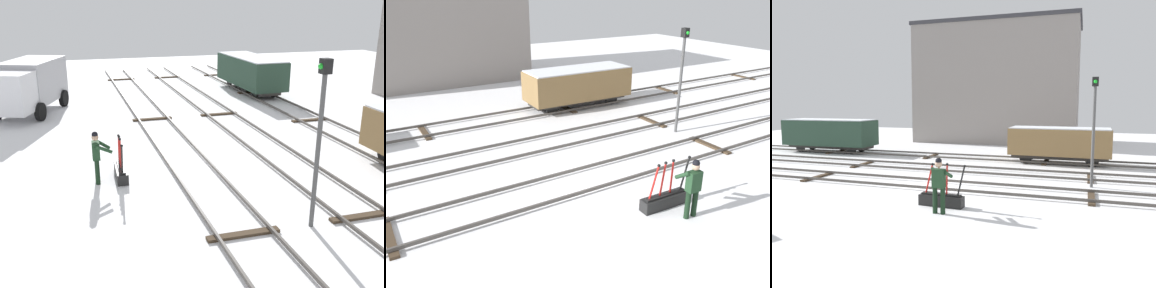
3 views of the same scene
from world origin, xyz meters
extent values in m
plane|color=white|center=(0.00, 0.00, 0.00)|extent=(60.00, 60.00, 0.00)
cube|color=#4C4742|center=(0.00, -0.72, 0.13)|extent=(44.00, 0.07, 0.10)
cube|color=#4C4742|center=(0.00, 0.72, 0.13)|extent=(44.00, 0.07, 0.10)
cube|color=#423323|center=(-5.87, 0.00, 0.04)|extent=(0.24, 1.94, 0.08)
cube|color=#423323|center=(5.87, 0.00, 0.04)|extent=(0.24, 1.94, 0.08)
cube|color=#4C4742|center=(0.00, 2.78, 0.13)|extent=(44.00, 0.07, 0.10)
cube|color=#4C4742|center=(0.00, 4.22, 0.13)|extent=(44.00, 0.07, 0.10)
cube|color=#423323|center=(-5.87, 3.50, 0.04)|extent=(0.24, 1.94, 0.08)
cube|color=#423323|center=(5.87, 3.50, 0.04)|extent=(0.24, 1.94, 0.08)
cube|color=#4C4742|center=(0.00, 6.70, 0.13)|extent=(44.00, 0.07, 0.10)
cube|color=#4C4742|center=(0.00, 8.14, 0.13)|extent=(44.00, 0.07, 0.10)
cube|color=#423323|center=(-10.56, 7.42, 0.04)|extent=(0.24, 1.94, 0.08)
cube|color=#423323|center=(-3.52, 7.42, 0.04)|extent=(0.24, 1.94, 0.08)
cube|color=#423323|center=(3.52, 7.42, 0.04)|extent=(0.24, 1.94, 0.08)
cube|color=black|center=(1.15, -2.46, 0.18)|extent=(1.53, 0.41, 0.36)
cube|color=black|center=(1.15, -2.46, 0.39)|extent=(1.37, 0.25, 0.06)
cylinder|color=red|center=(0.71, -2.45, 0.87)|extent=(0.32, 0.07, 1.03)
sphere|color=black|center=(0.84, -2.45, 1.38)|extent=(0.09, 0.09, 0.09)
cylinder|color=red|center=(1.02, -2.46, 0.88)|extent=(0.18, 0.06, 1.05)
sphere|color=black|center=(1.09, -2.46, 1.40)|extent=(0.09, 0.09, 0.09)
cylinder|color=red|center=(1.35, -2.47, 0.88)|extent=(0.08, 0.06, 1.05)
sphere|color=black|center=(1.36, -2.47, 1.41)|extent=(0.09, 0.09, 0.09)
cylinder|color=black|center=(1.84, -2.49, 0.87)|extent=(0.30, 0.07, 1.03)
sphere|color=black|center=(1.97, -2.49, 1.38)|extent=(0.09, 0.09, 0.09)
cylinder|color=black|center=(1.26, -3.24, 0.41)|extent=(0.15, 0.15, 0.82)
cylinder|color=black|center=(1.52, -3.25, 0.41)|extent=(0.15, 0.15, 0.82)
cube|color=#1E3D23|center=(1.39, -3.25, 1.10)|extent=(0.39, 0.25, 0.58)
sphere|color=tan|center=(1.39, -3.25, 1.54)|extent=(0.22, 0.22, 0.22)
sphere|color=black|center=(1.39, -3.25, 1.63)|extent=(0.20, 0.20, 0.20)
cylinder|color=#1E3D23|center=(1.18, -3.02, 1.24)|extent=(0.13, 0.51, 0.40)
cylinder|color=#1E3D23|center=(1.60, -3.01, 1.19)|extent=(0.13, 0.54, 0.33)
cylinder|color=#4C4C4C|center=(5.89, 1.91, 2.01)|extent=(0.12, 0.12, 4.02)
cube|color=black|center=(5.89, 1.91, 4.20)|extent=(0.24, 0.24, 0.36)
sphere|color=green|center=(5.89, 1.78, 4.20)|extent=(0.14, 0.14, 0.14)
cube|color=gray|center=(-1.68, 18.07, 4.86)|extent=(13.30, 6.90, 9.71)
cube|color=#38383D|center=(-1.68, 18.07, 9.86)|extent=(13.56, 7.04, 0.30)
cube|color=#2D2B28|center=(-10.99, 7.42, 0.40)|extent=(5.94, 1.45, 0.20)
cube|color=#284233|center=(-10.99, 7.42, 1.34)|extent=(6.27, 2.32, 1.68)
cube|color=silver|center=(-10.99, 7.42, 2.21)|extent=(6.14, 2.23, 0.06)
cylinder|color=black|center=(-12.99, 6.77, 0.35)|extent=(0.70, 0.12, 0.70)
cylinder|color=black|center=(-13.02, 7.96, 0.35)|extent=(0.70, 0.12, 0.70)
cylinder|color=black|center=(-8.95, 6.88, 0.35)|extent=(0.70, 0.12, 0.70)
cylinder|color=black|center=(-8.98, 8.07, 0.35)|extent=(0.70, 0.12, 0.70)
cube|color=#2D2B28|center=(4.25, 7.42, 0.40)|extent=(5.18, 1.32, 0.20)
cube|color=olive|center=(4.25, 7.42, 1.22)|extent=(5.47, 2.13, 1.45)
cube|color=silver|center=(4.25, 7.42, 1.98)|extent=(5.36, 2.04, 0.06)
cylinder|color=black|center=(2.47, 6.91, 0.35)|extent=(0.70, 0.12, 0.70)
cylinder|color=black|center=(2.50, 8.01, 0.35)|extent=(0.70, 0.12, 0.70)
cylinder|color=black|center=(6.00, 6.83, 0.35)|extent=(0.70, 0.12, 0.70)
cylinder|color=black|center=(6.02, 7.93, 0.35)|extent=(0.70, 0.12, 0.70)
ellipsoid|color=#333338|center=(-0.17, 20.29, 10.07)|extent=(0.18, 0.28, 0.11)
sphere|color=#333338|center=(-0.20, 20.39, 10.11)|extent=(0.07, 0.07, 0.07)
ellipsoid|color=#514C47|center=(-1.48, 17.09, 10.07)|extent=(0.28, 0.16, 0.11)
sphere|color=#514C47|center=(-1.38, 17.11, 10.11)|extent=(0.07, 0.07, 0.07)
camera|label=1|loc=(14.98, -4.00, 5.70)|focal=41.28mm
camera|label=2|loc=(-6.09, -9.56, 5.97)|focal=36.62mm
camera|label=3|loc=(5.54, -13.36, 3.41)|focal=34.16mm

